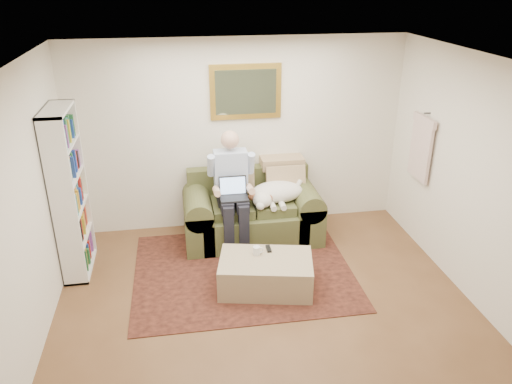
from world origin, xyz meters
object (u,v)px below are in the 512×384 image
object	(u,v)px
seated_man	(233,192)
coffee_mug	(257,251)
sofa	(252,216)
sleeping_dog	(277,192)
ottoman	(266,274)
laptop	(233,192)
bookshelf	(69,193)

from	to	relation	value
seated_man	coffee_mug	xyz separation A→B (m)	(0.15, -0.92, -0.33)
sofa	sleeping_dog	bearing A→B (deg)	-15.74
seated_man	sofa	bearing A→B (deg)	31.45
ottoman	sleeping_dog	bearing A→B (deg)	72.22
laptop	seated_man	bearing A→B (deg)	90.00
ottoman	coffee_mug	xyz separation A→B (m)	(-0.09, 0.12, 0.24)
sleeping_dog	coffee_mug	bearing A→B (deg)	-114.03
ottoman	coffee_mug	bearing A→B (deg)	124.98
sleeping_dog	coffee_mug	world-z (taller)	sleeping_dog
bookshelf	sleeping_dog	bearing A→B (deg)	7.22
sofa	ottoman	size ratio (longest dim) A/B	1.73
seated_man	sleeping_dog	world-z (taller)	seated_man
sofa	bookshelf	world-z (taller)	bookshelf
sleeping_dog	ottoman	size ratio (longest dim) A/B	0.71
sofa	laptop	size ratio (longest dim) A/B	5.15
coffee_mug	sofa	bearing A→B (deg)	83.66
sofa	bookshelf	distance (m)	2.34
sofa	sleeping_dog	size ratio (longest dim) A/B	2.43
sofa	laptop	bearing A→B (deg)	-138.98
sofa	bookshelf	size ratio (longest dim) A/B	0.90
laptop	ottoman	size ratio (longest dim) A/B	0.34
sleeping_dog	coffee_mug	distance (m)	1.12
laptop	coffee_mug	size ratio (longest dim) A/B	3.50
seated_man	ottoman	bearing A→B (deg)	-77.31
sofa	coffee_mug	distance (m)	1.10
sofa	seated_man	world-z (taller)	seated_man
sleeping_dog	ottoman	world-z (taller)	sleeping_dog
laptop	coffee_mug	distance (m)	0.94
ottoman	coffee_mug	distance (m)	0.28
sleeping_dog	ottoman	bearing A→B (deg)	-107.78
sleeping_dog	ottoman	distance (m)	1.28
coffee_mug	laptop	bearing A→B (deg)	99.95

